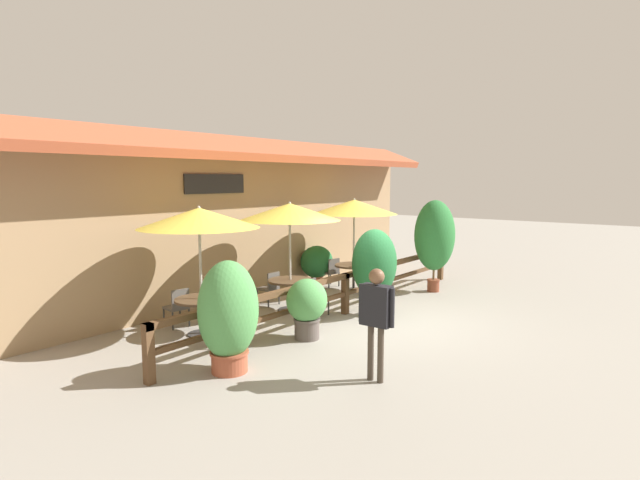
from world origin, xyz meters
TOP-DOWN VIEW (x-y plane):
  - ground_plane at (0.00, 0.00)m, footprint 60.00×60.00m
  - building_facade at (-0.00, 4.10)m, footprint 14.28×1.49m
  - patio_railing at (0.00, 1.05)m, footprint 10.40×0.14m
  - patio_umbrella_near at (-3.06, 2.39)m, footprint 2.38×2.38m
  - dining_table_near at (-3.06, 2.39)m, footprint 1.06×1.06m
  - chair_near_streetside at (-3.10, 1.58)m, footprint 0.48×0.48m
  - chair_near_wallside at (-3.05, 3.21)m, footprint 0.47×0.47m
  - patio_umbrella_middle at (-0.56, 2.26)m, footprint 2.38×2.38m
  - dining_table_middle at (-0.56, 2.26)m, footprint 1.06×1.06m
  - chair_middle_streetside at (-0.53, 1.53)m, footprint 0.44×0.44m
  - chair_middle_wallside at (-0.49, 2.99)m, footprint 0.42×0.42m
  - patio_umbrella_far at (2.15, 2.29)m, footprint 2.38×2.38m
  - dining_table_far at (2.15, 2.29)m, footprint 1.06×1.06m
  - chair_far_streetside at (2.21, 1.47)m, footprint 0.46×0.46m
  - chair_far_wallside at (2.19, 3.11)m, footprint 0.50×0.50m
  - potted_plant_entrance_palm at (-1.96, 0.57)m, footprint 0.85×0.76m
  - potted_plant_tall_tropical at (0.31, 0.46)m, footprint 1.10×0.99m
  - potted_plant_small_flowering at (-4.04, 0.47)m, footprint 1.02×0.91m
  - potted_plant_broad_leaf at (3.43, 0.48)m, footprint 1.20×1.08m
  - potted_plant_corner_fern at (2.07, 3.55)m, footprint 1.02×0.92m
  - pedestrian at (-2.90, -1.59)m, footprint 0.24×0.62m

SIDE VIEW (x-z plane):
  - ground_plane at x=0.00m, z-range 0.00..0.00m
  - chair_near_streetside at x=-3.10m, z-range 0.04..0.88m
  - chair_near_wallside at x=-3.05m, z-range 0.04..0.88m
  - chair_middle_streetside at x=-0.53m, z-range 0.04..0.88m
  - chair_middle_wallside at x=-0.49m, z-range 0.04..0.88m
  - chair_far_streetside at x=2.21m, z-range 0.04..0.88m
  - chair_far_wallside at x=2.19m, z-range 0.04..0.88m
  - dining_table_near at x=-3.06m, z-range 0.23..0.97m
  - dining_table_middle at x=-0.56m, z-range 0.23..0.97m
  - dining_table_far at x=2.15m, z-range 0.23..0.97m
  - potted_plant_corner_fern at x=2.07m, z-range 0.09..1.27m
  - potted_plant_entrance_palm at x=-1.96m, z-range 0.08..1.27m
  - patio_railing at x=0.00m, z-range 0.22..1.17m
  - potted_plant_small_flowering at x=-4.04m, z-range 0.04..1.87m
  - pedestrian at x=-2.90m, z-range 0.25..2.02m
  - potted_plant_tall_tropical at x=0.31m, z-range 0.19..2.18m
  - potted_plant_broad_leaf at x=3.43m, z-range 0.28..2.83m
  - building_facade at x=0.00m, z-range 0.05..4.28m
  - patio_umbrella_near at x=-3.06m, z-range 1.06..3.65m
  - patio_umbrella_middle at x=-0.56m, z-range 1.06..3.65m
  - patio_umbrella_far at x=2.15m, z-range 1.06..3.65m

